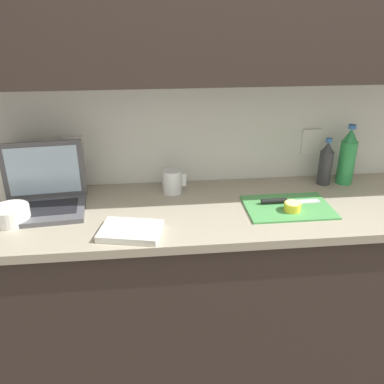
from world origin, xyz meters
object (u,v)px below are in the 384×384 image
measuring_cup (172,181)px  lemon_half_cut (292,207)px  bottle_oil_tall (326,164)px  laptop (44,194)px  cutting_board (288,207)px  bowl_white (11,215)px  knife (281,201)px  bottle_green_soda (347,157)px  paper_towel_roll (6,172)px

measuring_cup → lemon_half_cut: bearing=-27.9°
lemon_half_cut → bottle_oil_tall: bearing=48.3°
laptop → cutting_board: bearing=-11.5°
bowl_white → measuring_cup: bearing=18.9°
bottle_oil_tall → measuring_cup: 0.72m
knife → measuring_cup: bearing=157.8°
lemon_half_cut → bottle_green_soda: size_ratio=0.24×
bottle_green_soda → bowl_white: 1.48m
laptop → lemon_half_cut: 1.02m
cutting_board → bowl_white: 1.11m
paper_towel_roll → bowl_white: bearing=-72.2°
lemon_half_cut → bottle_oil_tall: size_ratio=0.31×
laptop → bowl_white: size_ratio=2.52×
paper_towel_roll → measuring_cup: bearing=-2.9°
lemon_half_cut → bottle_oil_tall: 0.37m
laptop → measuring_cup: bearing=5.1°
bottle_oil_tall → measuring_cup: bottle_oil_tall is taller
paper_towel_roll → cutting_board: bearing=-11.7°
laptop → cutting_board: laptop is taller
laptop → lemon_half_cut: laptop is taller
knife → paper_towel_roll: size_ratio=1.13×
knife → measuring_cup: (-0.45, 0.18, 0.04)m
cutting_board → bottle_oil_tall: (0.25, 0.23, 0.10)m
paper_towel_roll → bottle_oil_tall: bearing=-0.5°
bottle_oil_tall → measuring_cup: size_ratio=2.10×
cutting_board → knife: bearing=125.1°
knife → bottle_oil_tall: (0.27, 0.20, 0.08)m
cutting_board → paper_towel_roll: bearing=168.3°
bottle_green_soda → bottle_oil_tall: size_ratio=1.27×
knife → bottle_oil_tall: bottle_oil_tall is taller
bowl_white → paper_towel_roll: (-0.08, 0.25, 0.08)m
bowl_white → lemon_half_cut: bearing=-1.7°
cutting_board → measuring_cup: (-0.47, 0.21, 0.05)m
knife → bowl_white: bearing=-178.4°
measuring_cup → paper_towel_roll: 0.72m
bowl_white → laptop: bearing=50.8°
laptop → paper_towel_roll: bearing=138.7°
knife → bottle_oil_tall: 0.35m
cutting_board → lemon_half_cut: lemon_half_cut is taller
lemon_half_cut → measuring_cup: measuring_cup is taller
bowl_white → paper_towel_roll: bearing=107.8°
cutting_board → knife: (-0.02, 0.03, 0.01)m
laptop → bottle_green_soda: size_ratio=1.24×
bottle_green_soda → paper_towel_roll: size_ratio=1.26×
laptop → bottle_green_soda: (1.35, 0.12, 0.07)m
bottle_green_soda → bottle_oil_tall: (-0.10, 0.00, -0.03)m
measuring_cup → bottle_oil_tall: bearing=1.9°
paper_towel_roll → knife: bearing=-10.4°
cutting_board → knife: knife is taller
laptop → bottle_oil_tall: (1.25, 0.12, 0.04)m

